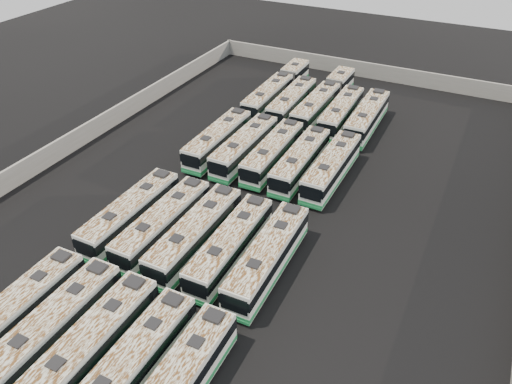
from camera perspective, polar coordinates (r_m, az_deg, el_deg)
name	(u,v)px	position (r m, az deg, el deg)	size (l,w,h in m)	color
ground	(251,213)	(44.90, -0.63, -2.39)	(140.00, 140.00, 0.00)	black
perimeter_wall	(250,203)	(44.25, -0.64, -1.25)	(45.20, 73.20, 2.20)	slate
bus_front_far_left	(17,313)	(37.63, -25.68, -12.32)	(2.43, 10.85, 3.05)	beige
bus_front_left	(53,328)	(35.69, -22.17, -14.17)	(2.40, 11.01, 3.10)	beige
bus_front_center	(90,347)	(33.82, -18.44, -16.46)	(2.39, 11.19, 3.15)	beige
bus_front_right	(132,366)	(32.32, -14.02, -18.74)	(2.33, 10.84, 3.05)	beige
bus_midfront_far_left	(131,214)	(43.47, -14.11, -2.41)	(2.42, 11.02, 3.10)	beige
bus_midfront_left	(163,224)	(41.77, -10.58, -3.59)	(2.43, 11.03, 3.10)	beige
bus_midfront_center	(195,234)	(40.25, -6.95, -4.81)	(2.40, 11.20, 3.15)	beige
bus_midfront_right	(230,246)	(39.01, -2.95, -6.14)	(2.51, 10.93, 3.07)	beige
bus_midfront_far_right	(268,257)	(37.90, 1.35, -7.46)	(2.61, 11.21, 3.14)	beige
bus_midback_far_left	(218,140)	(53.31, -4.36, 5.98)	(2.42, 11.03, 3.10)	beige
bus_midback_left	(245,147)	(51.86, -1.30, 5.21)	(2.42, 11.08, 3.12)	beige
bus_midback_center	(273,153)	(50.83, 1.93, 4.51)	(2.43, 10.90, 3.06)	beige
bus_midback_right	(300,161)	(49.61, 5.10, 3.56)	(2.40, 10.88, 3.06)	beige
bus_midback_far_right	(332,167)	(48.87, 8.63, 2.81)	(2.42, 11.07, 3.11)	beige
bus_back_far_left	(277,89)	(65.65, 2.45, 11.70)	(2.57, 16.91, 3.06)	beige
bus_back_left	(292,102)	(61.95, 4.10, 10.23)	(2.60, 11.06, 3.10)	beige
bus_back_center	(324,98)	(63.39, 7.80, 10.55)	(2.42, 16.86, 3.05)	beige
bus_back_right	(341,113)	(59.94, 9.68, 8.94)	(2.57, 11.01, 3.09)	beige
bus_back_far_right	(367,117)	(59.24, 12.55, 8.32)	(2.52, 11.24, 3.16)	beige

